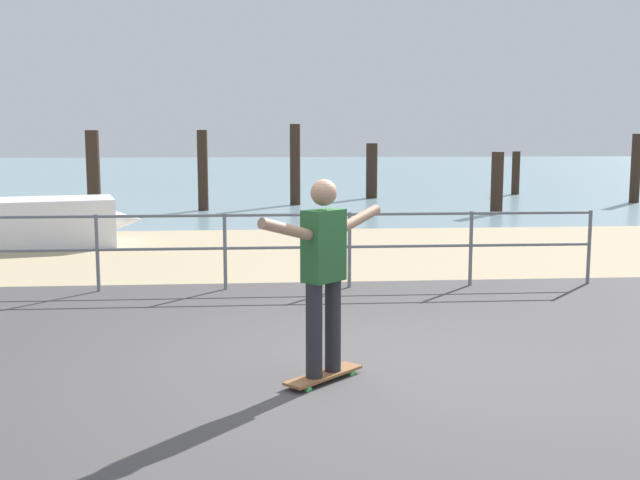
# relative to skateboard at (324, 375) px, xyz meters

# --- Properties ---
(ground_plane) EXTENTS (24.00, 10.00, 0.04)m
(ground_plane) POSITION_rel_skateboard_xyz_m (0.31, -0.64, -0.07)
(ground_plane) COLOR #474444
(ground_plane) RESTS_ON ground
(beach_strip) EXTENTS (24.00, 6.00, 0.04)m
(beach_strip) POSITION_rel_skateboard_xyz_m (0.31, 7.36, -0.07)
(beach_strip) COLOR tan
(beach_strip) RESTS_ON ground
(sea_surface) EXTENTS (72.00, 50.00, 0.04)m
(sea_surface) POSITION_rel_skateboard_xyz_m (0.31, 35.36, -0.07)
(sea_surface) COLOR #75939E
(sea_surface) RESTS_ON ground
(railing_fence) EXTENTS (11.80, 0.05, 1.05)m
(railing_fence) POSITION_rel_skateboard_xyz_m (-1.83, 3.96, 0.63)
(railing_fence) COLOR slate
(railing_fence) RESTS_ON ground
(skateboard) EXTENTS (0.72, 0.70, 0.08)m
(skateboard) POSITION_rel_skateboard_xyz_m (0.00, 0.00, 0.00)
(skateboard) COLOR brown
(skateboard) RESTS_ON ground
(skateboarder) EXTENTS (1.11, 1.06, 1.65)m
(skateboarder) POSITION_rel_skateboard_xyz_m (0.00, 0.00, 0.95)
(skateboarder) COLOR #26262B
(skateboarder) RESTS_ON skateboard
(groyne_post_0) EXTENTS (0.33, 0.33, 2.17)m
(groyne_post_0) POSITION_rel_skateboard_xyz_m (-4.60, 13.11, 1.02)
(groyne_post_0) COLOR #332319
(groyne_post_0) RESTS_ON ground
(groyne_post_1) EXTENTS (0.28, 0.28, 2.19)m
(groyne_post_1) POSITION_rel_skateboard_xyz_m (-2.03, 14.69, 1.02)
(groyne_post_1) COLOR #332319
(groyne_post_1) RESTS_ON ground
(groyne_post_2) EXTENTS (0.30, 0.30, 2.36)m
(groyne_post_2) POSITION_rel_skateboard_xyz_m (0.53, 16.15, 1.11)
(groyne_post_2) COLOR #332319
(groyne_post_2) RESTS_ON ground
(groyne_post_3) EXTENTS (0.36, 0.36, 1.78)m
(groyne_post_3) POSITION_rel_skateboard_xyz_m (3.09, 18.28, 0.82)
(groyne_post_3) COLOR #332319
(groyne_post_3) RESTS_ON ground
(groyne_post_4) EXTENTS (0.32, 0.32, 1.62)m
(groyne_post_4) POSITION_rel_skateboard_xyz_m (5.65, 13.32, 0.74)
(groyne_post_4) COLOR #332319
(groyne_post_4) RESTS_ON ground
(groyne_post_5) EXTENTS (0.27, 0.27, 1.48)m
(groyne_post_5) POSITION_rel_skateboard_xyz_m (8.22, 19.41, 0.67)
(groyne_post_5) COLOR #332319
(groyne_post_5) RESTS_ON ground
(groyne_post_6) EXTENTS (0.29, 0.29, 2.08)m
(groyne_post_6) POSITION_rel_skateboard_xyz_m (10.78, 16.10, 0.97)
(groyne_post_6) COLOR #332319
(groyne_post_6) RESTS_ON ground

